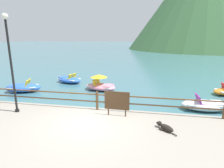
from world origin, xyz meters
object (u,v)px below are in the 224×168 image
object	(u,v)px
sign_board	(117,101)
pedal_boat_1	(205,105)
dog_resting	(165,127)
pedal_boat_2	(23,88)
pedal_boat_0	(100,85)
lamp_post	(10,56)
pedal_boat_3	(69,80)

from	to	relation	value
sign_board	pedal_boat_1	bearing A→B (deg)	29.23
dog_resting	pedal_boat_2	world-z (taller)	pedal_boat_2
dog_resting	pedal_boat_2	size ratio (longest dim) A/B	0.30
pedal_boat_0	pedal_boat_1	world-z (taller)	pedal_boat_0
lamp_post	pedal_boat_1	size ratio (longest dim) A/B	1.83
pedal_boat_2	sign_board	bearing A→B (deg)	-26.95
lamp_post	pedal_boat_0	world-z (taller)	lamp_post
pedal_boat_0	pedal_boat_2	size ratio (longest dim) A/B	0.95
lamp_post	dog_resting	bearing A→B (deg)	-4.73
pedal_boat_0	pedal_boat_3	size ratio (longest dim) A/B	1.00
sign_board	pedal_boat_1	world-z (taller)	sign_board
pedal_boat_1	pedal_boat_2	distance (m)	12.46
lamp_post	pedal_boat_0	bearing A→B (deg)	64.92
pedal_boat_0	pedal_boat_3	xyz separation A→B (m)	(-3.36, 1.82, -0.13)
dog_resting	pedal_boat_3	size ratio (longest dim) A/B	0.32
sign_board	pedal_boat_2	size ratio (longest dim) A/B	0.42
pedal_boat_0	pedal_boat_3	bearing A→B (deg)	151.53
lamp_post	pedal_boat_3	xyz separation A→B (m)	(-0.58, 7.76, -2.90)
lamp_post	pedal_boat_1	distance (m)	10.42
lamp_post	sign_board	bearing A→B (deg)	5.21
pedal_boat_0	pedal_boat_1	size ratio (longest dim) A/B	1.05
dog_resting	pedal_boat_0	world-z (taller)	pedal_boat_0
dog_resting	pedal_boat_3	world-z (taller)	pedal_boat_3
lamp_post	pedal_boat_1	bearing A→B (deg)	17.53
lamp_post	pedal_boat_0	size ratio (longest dim) A/B	1.74
dog_resting	sign_board	bearing A→B (deg)	154.02
dog_resting	pedal_boat_2	distance (m)	11.13
dog_resting	pedal_boat_3	distance (m)	11.35
sign_board	pedal_boat_2	bearing A→B (deg)	153.05
dog_resting	pedal_boat_1	bearing A→B (deg)	55.87
pedal_boat_3	pedal_boat_0	bearing A→B (deg)	-28.47
sign_board	pedal_boat_0	distance (m)	5.95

